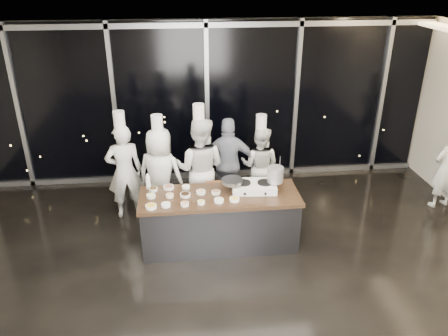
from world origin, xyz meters
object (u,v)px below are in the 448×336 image
at_px(stove, 254,186).
at_px(chef_right, 260,165).
at_px(chef_left, 161,174).
at_px(stock_pot, 275,174).
at_px(guest, 229,164).
at_px(chef_center, 200,168).
at_px(chef_side, 446,167).
at_px(frying_pan, 232,181).
at_px(chef_far_left, 125,171).
at_px(demo_counter, 220,220).

bearing_deg(stove, chef_right, 80.27).
bearing_deg(chef_left, stove, 172.61).
xyz_separation_m(stock_pot, guest, (-0.59, 1.15, -0.31)).
bearing_deg(chef_left, chef_center, -155.70).
bearing_deg(guest, chef_side, -180.00).
bearing_deg(chef_side, frying_pan, -3.86).
xyz_separation_m(chef_far_left, chef_center, (1.30, -0.14, 0.05)).
xyz_separation_m(stove, chef_left, (-1.48, 0.82, -0.11)).
bearing_deg(stock_pot, stove, 176.91).
bearing_deg(chef_right, guest, 32.13).
relative_size(frying_pan, chef_far_left, 0.31).
bearing_deg(stock_pot, chef_side, 12.42).
xyz_separation_m(guest, chef_side, (3.91, -0.42, -0.07)).
height_order(chef_left, chef_right, chef_left).
distance_m(chef_left, guest, 1.25).
relative_size(frying_pan, chef_left, 0.31).
xyz_separation_m(frying_pan, chef_center, (-0.45, 0.83, -0.14)).
distance_m(guest, chef_side, 3.93).
xyz_separation_m(stove, chef_side, (3.65, 0.71, -0.18)).
bearing_deg(chef_right, stock_pot, 114.15).
bearing_deg(demo_counter, guest, 76.79).
bearing_deg(stove, stock_pot, 1.83).
distance_m(stock_pot, chef_far_left, 2.64).
height_order(guest, chef_right, chef_right).
height_order(stock_pot, chef_center, chef_center).
xyz_separation_m(chef_left, guest, (1.21, 0.31, 0.00)).
bearing_deg(chef_right, demo_counter, 80.42).
height_order(frying_pan, chef_center, chef_center).
height_order(demo_counter, chef_side, chef_side).
distance_m(stock_pot, chef_right, 1.30).
bearing_deg(chef_right, chef_side, -164.78).
bearing_deg(chef_side, chef_far_left, -16.46).
relative_size(demo_counter, chef_side, 1.41).
relative_size(chef_far_left, chef_side, 1.12).
xyz_separation_m(frying_pan, chef_side, (4.00, 0.70, -0.29)).
bearing_deg(stock_pot, demo_counter, -174.44).
relative_size(stove, chef_side, 0.41).
height_order(chef_far_left, chef_right, chef_far_left).
bearing_deg(chef_side, demo_counter, -2.72).
xyz_separation_m(chef_center, guest, (0.53, 0.28, -0.07)).
bearing_deg(chef_center, demo_counter, 119.23).
distance_m(chef_center, guest, 0.61).
distance_m(frying_pan, chef_side, 4.07).
height_order(stock_pot, chef_side, chef_side).
relative_size(frying_pan, chef_center, 0.29).
bearing_deg(stock_pot, chef_right, 90.35).
distance_m(demo_counter, chef_side, 4.29).
relative_size(demo_counter, stock_pot, 9.98).
bearing_deg(frying_pan, chef_center, 123.02).
distance_m(guest, chef_right, 0.59).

